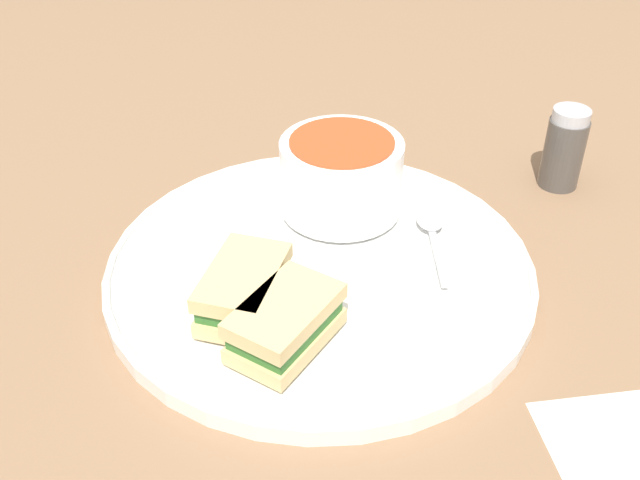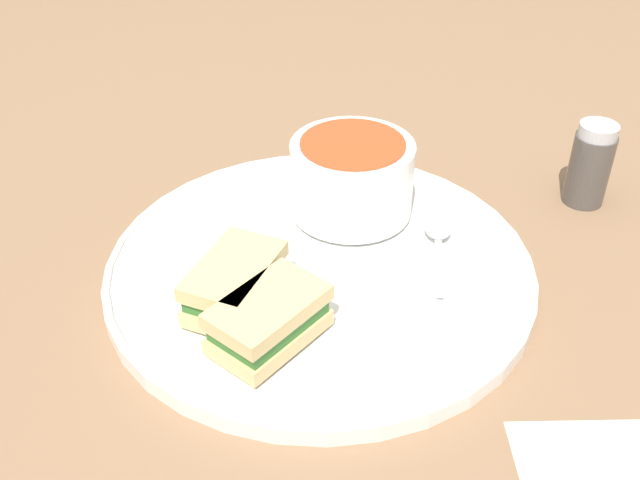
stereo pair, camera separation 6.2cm
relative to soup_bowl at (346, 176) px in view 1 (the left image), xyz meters
The scene contains 7 objects.
ground_plane 0.10m from the soup_bowl, behind, with size 2.40×2.40×0.00m, color #8E6B4C.
plate 0.09m from the soup_bowl, behind, with size 0.36×0.36×0.02m.
soup_bowl is the anchor object (origin of this frame).
spoon 0.09m from the soup_bowl, 99.69° to the right, with size 0.11×0.04×0.01m.
sandwich_half_near 0.16m from the soup_bowl, 163.49° to the left, with size 0.09×0.05×0.04m.
sandwich_half_far 0.19m from the soup_bowl, behind, with size 0.10×0.08×0.04m.
salt_shaker 0.23m from the soup_bowl, 57.41° to the right, with size 0.04×0.04×0.08m.
Camera 1 is at (-0.49, -0.12, 0.41)m, focal length 42.00 mm.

